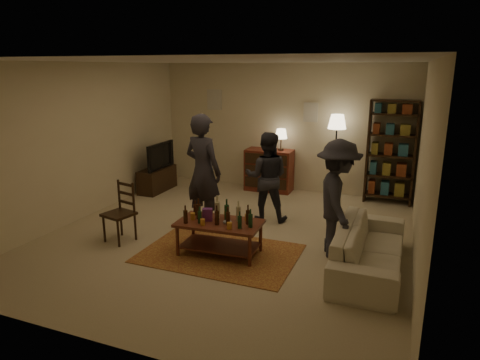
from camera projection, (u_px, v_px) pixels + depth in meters
The scene contains 13 objects.
floor at pixel (228, 235), 6.85m from camera, with size 6.00×6.00×0.00m, color #C6B793.
room_shell at pixel (254, 105), 9.29m from camera, with size 6.00×6.00×6.00m.
rug at pixel (220, 253), 6.18m from camera, with size 2.20×1.50×0.01m, color maroon.
coffee_table at pixel (219, 226), 6.07m from camera, with size 1.22×0.71×0.83m.
dining_chair at pixel (122, 210), 6.56m from camera, with size 0.49×0.49×0.94m.
tv_stand at pixel (157, 173), 9.24m from camera, with size 0.40×1.00×1.06m.
dresser at pixel (269, 169), 9.23m from camera, with size 1.00×0.50×1.36m.
bookshelf at pixel (391, 151), 8.28m from camera, with size 0.90×0.34×2.02m.
floor_lamp at pixel (337, 128), 8.42m from camera, with size 0.36×0.36×1.71m.
sofa at pixel (370, 248), 5.63m from camera, with size 2.08×0.81×0.61m, color beige.
person_left at pixel (203, 172), 7.01m from camera, with size 0.69×0.46×1.90m, color #28272F.
person_right at pixel (267, 177), 7.36m from camera, with size 0.76×0.59×1.56m, color #27282F.
person_by_sofa at pixel (337, 199), 5.95m from camera, with size 1.08×0.62×1.67m, color #292932.
Camera 1 is at (2.54, -5.87, 2.62)m, focal length 32.00 mm.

